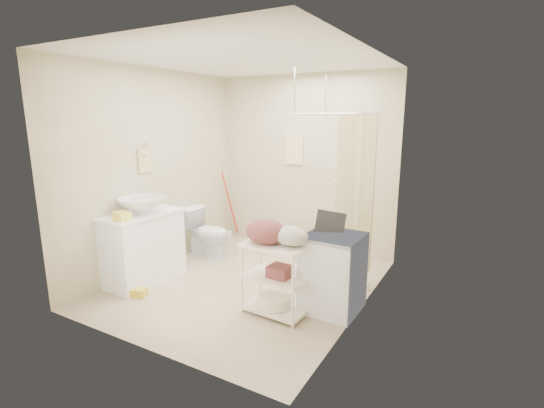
{
  "coord_description": "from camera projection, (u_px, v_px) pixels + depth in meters",
  "views": [
    {
      "loc": [
        2.47,
        -3.75,
        1.98
      ],
      "look_at": [
        0.21,
        0.25,
        0.97
      ],
      "focal_mm": 26.0,
      "sensor_mm": 36.0,
      "label": 1
    }
  ],
  "objects": [
    {
      "name": "floor",
      "position": [
        247.0,
        283.0,
        4.8
      ],
      "size": [
        3.2,
        3.2,
        0.0
      ],
      "primitive_type": "plane",
      "color": "#C3B092",
      "rests_on": "ground"
    },
    {
      "name": "ceiling",
      "position": [
        243.0,
        59.0,
        4.24
      ],
      "size": [
        2.8,
        3.2,
        0.04
      ],
      "primitive_type": "cube",
      "color": "silver",
      "rests_on": "ground"
    },
    {
      "name": "wall_back",
      "position": [
        304.0,
        164.0,
        5.88
      ],
      "size": [
        2.8,
        0.04,
        2.6
      ],
      "primitive_type": "cube",
      "color": "beige",
      "rests_on": "ground"
    },
    {
      "name": "wall_front",
      "position": [
        136.0,
        204.0,
        3.16
      ],
      "size": [
        2.8,
        0.04,
        2.6
      ],
      "primitive_type": "cube",
      "color": "beige",
      "rests_on": "ground"
    },
    {
      "name": "wall_left",
      "position": [
        156.0,
        170.0,
        5.19
      ],
      "size": [
        0.04,
        3.2,
        2.6
      ],
      "primitive_type": "cube",
      "color": "beige",
      "rests_on": "ground"
    },
    {
      "name": "wall_right",
      "position": [
        365.0,
        189.0,
        3.85
      ],
      "size": [
        0.04,
        3.2,
        2.6
      ],
      "primitive_type": "cube",
      "color": "beige",
      "rests_on": "ground"
    },
    {
      "name": "vanity",
      "position": [
        143.0,
        247.0,
        4.81
      ],
      "size": [
        0.59,
        1.0,
        0.86
      ],
      "primitive_type": "cube",
      "rotation": [
        0.0,
        0.0,
        -0.04
      ],
      "color": "white",
      "rests_on": "ground"
    },
    {
      "name": "sink",
      "position": [
        142.0,
        205.0,
        4.68
      ],
      "size": [
        0.61,
        0.61,
        0.19
      ],
      "primitive_type": "imported",
      "rotation": [
        0.0,
        0.0,
        0.1
      ],
      "color": "silver",
      "rests_on": "vanity"
    },
    {
      "name": "counter_basket",
      "position": [
        122.0,
        216.0,
        4.36
      ],
      "size": [
        0.2,
        0.16,
        0.1
      ],
      "primitive_type": "cube",
      "rotation": [
        0.0,
        0.0,
        -0.15
      ],
      "color": "#F0E049",
      "rests_on": "vanity"
    },
    {
      "name": "floor_basket",
      "position": [
        139.0,
        291.0,
        4.45
      ],
      "size": [
        0.29,
        0.26,
        0.13
      ],
      "primitive_type": "cube",
      "rotation": [
        0.0,
        0.0,
        0.36
      ],
      "color": "gold",
      "rests_on": "ground"
    },
    {
      "name": "toilet",
      "position": [
        207.0,
        232.0,
        5.7
      ],
      "size": [
        0.71,
        0.43,
        0.71
      ],
      "primitive_type": "imported",
      "rotation": [
        0.0,
        0.0,
        1.53
      ],
      "color": "silver",
      "rests_on": "ground"
    },
    {
      "name": "mop",
      "position": [
        228.0,
        205.0,
        6.55
      ],
      "size": [
        0.12,
        0.12,
        1.11
      ],
      "primitive_type": null,
      "rotation": [
        0.0,
        0.0,
        0.16
      ],
      "color": "red",
      "rests_on": "ground"
    },
    {
      "name": "potted_plant_a",
      "position": [
        293.0,
        239.0,
        5.99
      ],
      "size": [
        0.21,
        0.19,
        0.34
      ],
      "primitive_type": "imported",
      "rotation": [
        0.0,
        0.0,
        0.43
      ],
      "color": "brown",
      "rests_on": "ground"
    },
    {
      "name": "potted_plant_b",
      "position": [
        300.0,
        242.0,
        5.93
      ],
      "size": [
        0.2,
        0.18,
        0.3
      ],
      "primitive_type": "imported",
      "rotation": [
        0.0,
        0.0,
        -0.34
      ],
      "color": "brown",
      "rests_on": "ground"
    },
    {
      "name": "hanging_towel",
      "position": [
        294.0,
        150.0,
        5.89
      ],
      "size": [
        0.28,
        0.03,
        0.42
      ],
      "primitive_type": "cube",
      "color": "beige",
      "rests_on": "wall_back"
    },
    {
      "name": "towel_ring",
      "position": [
        145.0,
        159.0,
        4.98
      ],
      "size": [
        0.04,
        0.22,
        0.34
      ],
      "primitive_type": null,
      "color": "#D5C27F",
      "rests_on": "wall_left"
    },
    {
      "name": "tp_holder",
      "position": [
        164.0,
        212.0,
        5.34
      ],
      "size": [
        0.08,
        0.12,
        0.14
      ],
      "primitive_type": null,
      "color": "white",
      "rests_on": "wall_left"
    },
    {
      "name": "shower",
      "position": [
        346.0,
        191.0,
        5.06
      ],
      "size": [
        1.1,
        1.1,
        2.1
      ],
      "primitive_type": null,
      "color": "silver",
      "rests_on": "ground"
    },
    {
      "name": "shampoo_bottle_a",
      "position": [
        340.0,
        158.0,
        5.51
      ],
      "size": [
        0.08,
        0.09,
        0.21
      ],
      "primitive_type": "imported",
      "rotation": [
        0.0,
        0.0,
        0.05
      ],
      "color": "silver",
      "rests_on": "shower"
    },
    {
      "name": "shampoo_bottle_b",
      "position": [
        346.0,
        160.0,
        5.46
      ],
      "size": [
        0.07,
        0.08,
        0.16
      ],
      "primitive_type": "imported",
      "rotation": [
        0.0,
        0.0,
        0.02
      ],
      "color": "#3F5B9F",
      "rests_on": "shower"
    },
    {
      "name": "washing_machine",
      "position": [
        333.0,
        273.0,
        4.08
      ],
      "size": [
        0.57,
        0.59,
        0.82
      ],
      "primitive_type": "cube",
      "rotation": [
        0.0,
        0.0,
        -0.02
      ],
      "color": "silver",
      "rests_on": "ground"
    },
    {
      "name": "laundry_rack",
      "position": [
        275.0,
        272.0,
        3.99
      ],
      "size": [
        0.67,
        0.42,
        0.9
      ],
      "primitive_type": null,
      "rotation": [
        0.0,
        0.0,
        -0.06
      ],
      "color": "white",
      "rests_on": "ground"
    },
    {
      "name": "ironing_board",
      "position": [
        324.0,
        260.0,
        4.08
      ],
      "size": [
        0.32,
        0.19,
        1.07
      ],
      "primitive_type": null,
      "rotation": [
        0.0,
        0.0,
        0.37
      ],
      "color": "black",
      "rests_on": "ground"
    }
  ]
}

